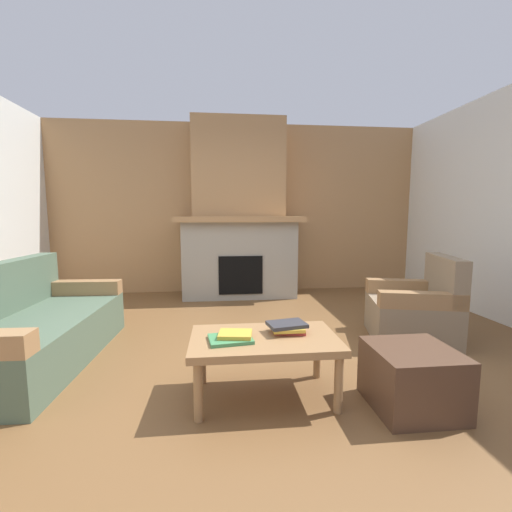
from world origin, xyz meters
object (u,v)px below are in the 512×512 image
(fireplace, at_px, (239,221))
(couch, at_px, (32,330))
(armchair, at_px, (415,310))
(coffee_table, at_px, (265,344))
(ottoman, at_px, (412,378))

(fireplace, distance_m, couch, 3.11)
(armchair, distance_m, coffee_table, 1.91)
(armchair, bearing_deg, couch, -176.85)
(couch, bearing_deg, coffee_table, -21.64)
(armchair, bearing_deg, fireplace, 128.12)
(fireplace, relative_size, ottoman, 5.19)
(ottoman, bearing_deg, armchair, 58.44)
(armchair, height_order, coffee_table, armchair)
(fireplace, distance_m, coffee_table, 3.17)
(fireplace, relative_size, coffee_table, 2.70)
(couch, height_order, armchair, same)
(coffee_table, bearing_deg, fireplace, 90.08)
(couch, relative_size, coffee_table, 1.83)
(couch, distance_m, ottoman, 2.99)
(fireplace, bearing_deg, couch, -129.17)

